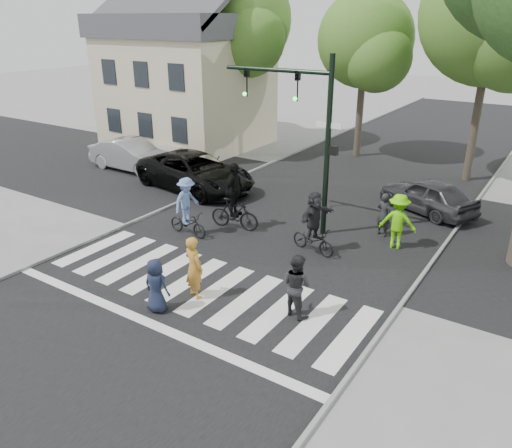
# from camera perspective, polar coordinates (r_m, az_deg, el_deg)

# --- Properties ---
(ground) EXTENTS (120.00, 120.00, 0.00)m
(ground) POSITION_cam_1_polar(r_m,az_deg,el_deg) (13.63, -8.82, -8.67)
(ground) COLOR gray
(ground) RESTS_ON ground
(road_stem) EXTENTS (10.00, 70.00, 0.01)m
(road_stem) POSITION_cam_1_polar(r_m,az_deg,el_deg) (17.19, 2.27, -1.51)
(road_stem) COLOR black
(road_stem) RESTS_ON ground
(road_cross) EXTENTS (70.00, 10.00, 0.01)m
(road_cross) POSITION_cam_1_polar(r_m,az_deg,el_deg) (19.63, 6.82, 1.49)
(road_cross) COLOR black
(road_cross) RESTS_ON ground
(curb_left) EXTENTS (0.10, 70.00, 0.10)m
(curb_left) POSITION_cam_1_polar(r_m,az_deg,el_deg) (20.04, -10.17, 1.87)
(curb_left) COLOR gray
(curb_left) RESTS_ON ground
(curb_right) EXTENTS (0.10, 70.00, 0.10)m
(curb_right) POSITION_cam_1_polar(r_m,az_deg,el_deg) (15.46, 18.57, -5.46)
(curb_right) COLOR gray
(curb_right) RESTS_ON ground
(crosswalk) EXTENTS (10.00, 3.85, 0.01)m
(crosswalk) POSITION_cam_1_polar(r_m,az_deg,el_deg) (14.05, -7.02, -7.51)
(crosswalk) COLOR silver
(crosswalk) RESTS_ON ground
(traffic_signal) EXTENTS (4.45, 0.29, 6.00)m
(traffic_signal) POSITION_cam_1_polar(r_m,az_deg,el_deg) (16.86, 5.69, 11.83)
(traffic_signal) COLOR black
(traffic_signal) RESTS_ON ground
(bg_tree_0) EXTENTS (5.46, 5.20, 8.97)m
(bg_tree_0) POSITION_cam_1_polar(r_m,az_deg,el_deg) (32.79, -8.91, 20.77)
(bg_tree_0) COLOR brown
(bg_tree_0) RESTS_ON ground
(bg_tree_1) EXTENTS (6.09, 5.80, 9.80)m
(bg_tree_1) POSITION_cam_1_polar(r_m,az_deg,el_deg) (29.24, -1.76, 21.83)
(bg_tree_1) COLOR brown
(bg_tree_1) RESTS_ON ground
(bg_tree_2) EXTENTS (5.04, 4.80, 8.40)m
(bg_tree_2) POSITION_cam_1_polar(r_m,az_deg,el_deg) (26.98, 12.71, 19.42)
(bg_tree_2) COLOR brown
(bg_tree_2) RESTS_ON ground
(bg_tree_3) EXTENTS (6.30, 6.00, 10.20)m
(bg_tree_3) POSITION_cam_1_polar(r_m,az_deg,el_deg) (24.05, 26.10, 20.29)
(bg_tree_3) COLOR brown
(bg_tree_3) RESTS_ON ground
(house) EXTENTS (8.40, 8.10, 8.82)m
(house) POSITION_cam_1_polar(r_m,az_deg,el_deg) (29.95, -7.96, 16.18)
(house) COLOR beige
(house) RESTS_ON ground
(pedestrian_woman) EXTENTS (0.73, 0.57, 1.76)m
(pedestrian_woman) POSITION_cam_1_polar(r_m,az_deg,el_deg) (13.34, -7.11, -4.96)
(pedestrian_woman) COLOR #BC802B
(pedestrian_woman) RESTS_ON ground
(pedestrian_child) EXTENTS (0.75, 0.53, 1.45)m
(pedestrian_child) POSITION_cam_1_polar(r_m,az_deg,el_deg) (12.96, -11.36, -6.91)
(pedestrian_child) COLOR #1A2138
(pedestrian_child) RESTS_ON ground
(pedestrian_adult) EXTENTS (0.94, 0.81, 1.67)m
(pedestrian_adult) POSITION_cam_1_polar(r_m,az_deg,el_deg) (12.54, 4.65, -6.98)
(pedestrian_adult) COLOR black
(pedestrian_adult) RESTS_ON ground
(cyclist_left) EXTENTS (1.66, 1.10, 2.07)m
(cyclist_left) POSITION_cam_1_polar(r_m,az_deg,el_deg) (17.20, -7.87, 1.52)
(cyclist_left) COLOR black
(cyclist_left) RESTS_ON ground
(cyclist_mid) EXTENTS (1.90, 1.18, 2.41)m
(cyclist_mid) POSITION_cam_1_polar(r_m,az_deg,el_deg) (17.55, -2.50, 2.47)
(cyclist_mid) COLOR black
(cyclist_mid) RESTS_ON ground
(cyclist_right) EXTENTS (1.69, 1.57, 2.04)m
(cyclist_right) POSITION_cam_1_polar(r_m,az_deg,el_deg) (15.86, 6.64, -0.21)
(cyclist_right) COLOR black
(cyclist_right) RESTS_ON ground
(car_suv) EXTENTS (6.03, 3.47, 1.58)m
(car_suv) POSITION_cam_1_polar(r_m,az_deg,el_deg) (22.01, -6.96, 5.97)
(car_suv) COLOR black
(car_suv) RESTS_ON ground
(car_silver) EXTENTS (4.61, 1.62, 1.52)m
(car_silver) POSITION_cam_1_polar(r_m,az_deg,el_deg) (25.47, -14.02, 7.67)
(car_silver) COLOR #AFB0B4
(car_silver) RESTS_ON ground
(car_grey) EXTENTS (4.23, 3.08, 1.34)m
(car_grey) POSITION_cam_1_polar(r_m,az_deg,el_deg) (20.32, 19.04, 3.10)
(car_grey) COLOR #363539
(car_grey) RESTS_ON ground
(bystander_hivis) EXTENTS (1.28, 0.86, 1.84)m
(bystander_hivis) POSITION_cam_1_polar(r_m,az_deg,el_deg) (16.72, 15.92, 0.29)
(bystander_hivis) COLOR #62D209
(bystander_hivis) RESTS_ON ground
(bystander_dark) EXTENTS (0.64, 0.51, 1.54)m
(bystander_dark) POSITION_cam_1_polar(r_m,az_deg,el_deg) (17.60, 14.42, 1.05)
(bystander_dark) COLOR black
(bystander_dark) RESTS_ON ground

